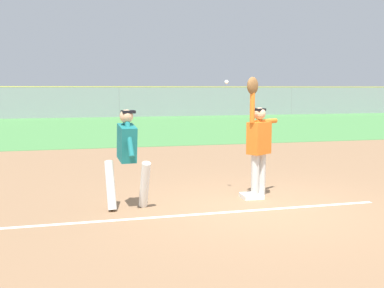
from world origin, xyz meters
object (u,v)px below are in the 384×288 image
object	(u,v)px
parked_car_black	(27,106)
baseball	(227,82)
fielder	(258,140)
parked_car_white	(156,105)
first_base	(252,196)
runner	(127,152)
parked_car_silver	(91,106)

from	to	relation	value
parked_car_black	baseball	bearing A→B (deg)	-74.77
fielder	parked_car_white	bearing A→B (deg)	-37.32
first_base	runner	bearing A→B (deg)	-174.22
runner	parked_car_black	bearing A→B (deg)	92.70
parked_car_black	parked_car_white	world-z (taller)	same
runner	parked_car_white	world-z (taller)	runner
parked_car_black	parked_car_silver	xyz separation A→B (m)	(4.87, -0.17, 0.00)
runner	parked_car_white	bearing A→B (deg)	73.71
runner	baseball	world-z (taller)	baseball
parked_car_silver	parked_car_white	world-z (taller)	same
runner	first_base	bearing A→B (deg)	0.18
fielder	parked_car_silver	world-z (taller)	fielder
parked_car_black	fielder	bearing A→B (deg)	-73.94
parked_car_black	parked_car_silver	world-z (taller)	same
parked_car_white	fielder	bearing A→B (deg)	-89.92
first_base	runner	distance (m)	2.57
baseball	parked_car_black	world-z (taller)	baseball
fielder	parked_car_white	distance (m)	29.80
fielder	parked_car_white	xyz separation A→B (m)	(3.16, 29.63, -0.45)
first_base	fielder	world-z (taller)	fielder
first_base	parked_car_silver	size ratio (longest dim) A/B	0.08
runner	baseball	distance (m)	2.34
fielder	parked_car_black	world-z (taller)	fielder
baseball	parked_car_silver	distance (m)	29.70
baseball	parked_car_white	size ratio (longest dim) A/B	0.02
baseball	parked_car_white	bearing A→B (deg)	82.83
first_base	fielder	bearing A→B (deg)	-28.43
first_base	parked_car_black	bearing A→B (deg)	102.73
runner	parked_car_white	size ratio (longest dim) A/B	0.38
first_base	fielder	size ratio (longest dim) A/B	0.17
fielder	baseball	world-z (taller)	fielder
fielder	parked_car_silver	size ratio (longest dim) A/B	0.50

